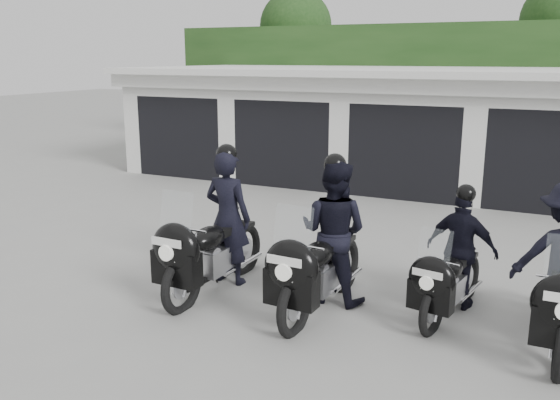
% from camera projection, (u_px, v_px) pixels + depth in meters
% --- Properties ---
extents(ground, '(80.00, 80.00, 0.00)m').
position_uv_depth(ground, '(312.00, 275.00, 9.08)').
color(ground, gray).
rests_on(ground, ground).
extents(garage_block, '(16.40, 6.80, 2.96)m').
position_uv_depth(garage_block, '(427.00, 127.00, 15.82)').
color(garage_block, silver).
rests_on(garage_block, ground).
extents(background_vegetation, '(20.00, 3.90, 5.80)m').
position_uv_depth(background_vegetation, '(472.00, 72.00, 19.61)').
color(background_vegetation, '#193714').
rests_on(background_vegetation, ground).
extents(police_bike_a, '(0.78, 2.45, 2.13)m').
position_uv_depth(police_bike_a, '(215.00, 233.00, 8.36)').
color(police_bike_a, black).
rests_on(police_bike_a, ground).
extents(police_bike_b, '(0.99, 2.42, 2.10)m').
position_uv_depth(police_bike_b, '(327.00, 242.00, 7.80)').
color(police_bike_b, black).
rests_on(police_bike_b, ground).
extents(police_bike_c, '(1.03, 1.98, 1.73)m').
position_uv_depth(police_bike_c, '(457.00, 258.00, 7.65)').
color(police_bike_c, black).
rests_on(police_bike_c, ground).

